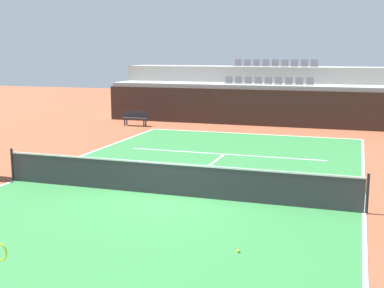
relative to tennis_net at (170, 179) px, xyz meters
name	(u,v)px	position (x,y,z in m)	size (l,w,h in m)	color
ground_plane	(170,195)	(0.00, 0.00, -0.51)	(80.00, 80.00, 0.00)	brown
court_surface	(170,195)	(0.00, 0.00, -0.50)	(11.00, 24.00, 0.01)	#2D7238
baseline_far	(252,134)	(0.00, 11.95, -0.50)	(11.00, 0.10, 0.00)	white
sideline_left	(15,181)	(-5.45, 0.00, -0.50)	(0.10, 24.00, 0.00)	white
sideline_right	(364,213)	(5.45, 0.00, -0.50)	(0.10, 24.00, 0.00)	white
service_line_far	(224,154)	(0.00, 6.40, -0.50)	(8.26, 0.10, 0.00)	white
centre_service_line	(202,171)	(0.00, 3.20, -0.50)	(0.10, 6.40, 0.00)	white
back_wall	(263,108)	(0.00, 15.10, 0.53)	(19.18, 0.30, 2.07)	black
stands_tier_lower	(267,104)	(0.00, 16.45, 0.64)	(19.18, 2.40, 2.30)	#9E9E99
stands_tier_upper	(274,92)	(0.00, 18.85, 1.13)	(19.18, 2.40, 3.28)	#9E9E99
seating_row_lower	(268,82)	(0.00, 16.54, 1.91)	(5.27, 0.44, 0.44)	slate
seating_row_upper	(275,64)	(0.00, 18.94, 2.90)	(5.27, 0.44, 0.44)	slate
tennis_net	(170,179)	(0.00, 0.00, 0.00)	(11.08, 0.08, 1.07)	black
player_bench	(136,117)	(-6.96, 12.85, 0.00)	(1.50, 0.40, 0.85)	#232328
tennis_ball_2	(238,251)	(2.91, -3.62, -0.47)	(0.07, 0.07, 0.07)	#CCE033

